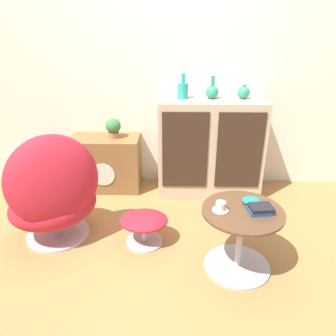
# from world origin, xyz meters

# --- Properties ---
(ground_plane) EXTENTS (12.00, 12.00, 0.00)m
(ground_plane) POSITION_xyz_m (0.00, 0.00, 0.00)
(ground_plane) COLOR #A87542
(wall_back) EXTENTS (6.40, 0.06, 2.60)m
(wall_back) POSITION_xyz_m (0.00, 1.39, 1.30)
(wall_back) COLOR silver
(wall_back) RESTS_ON ground_plane
(sideboard) EXTENTS (1.00, 0.46, 0.96)m
(sideboard) POSITION_xyz_m (0.40, 1.13, 0.48)
(sideboard) COLOR tan
(sideboard) RESTS_ON ground_plane
(tv_console) EXTENTS (0.69, 0.37, 0.55)m
(tv_console) POSITION_xyz_m (-0.65, 1.18, 0.28)
(tv_console) COLOR brown
(tv_console) RESTS_ON ground_plane
(egg_chair) EXTENTS (0.91, 0.90, 0.92)m
(egg_chair) POSITION_xyz_m (-0.87, 0.28, 0.42)
(egg_chair) COLOR #B7B7BC
(egg_chair) RESTS_ON ground_plane
(ottoman) EXTENTS (0.38, 0.32, 0.25)m
(ottoman) POSITION_xyz_m (-0.18, 0.24, 0.18)
(ottoman) COLOR #B7B7BC
(ottoman) RESTS_ON ground_plane
(coffee_table) EXTENTS (0.55, 0.55, 0.48)m
(coffee_table) POSITION_xyz_m (0.51, -0.03, 0.26)
(coffee_table) COLOR #B7B7BC
(coffee_table) RESTS_ON ground_plane
(vase_leftmost) EXTENTS (0.10, 0.10, 0.23)m
(vase_leftmost) POSITION_xyz_m (0.12, 1.14, 1.04)
(vase_leftmost) COLOR teal
(vase_leftmost) RESTS_ON sideboard
(vase_inner_left) EXTENTS (0.12, 0.12, 0.21)m
(vase_inner_left) POSITION_xyz_m (0.39, 1.14, 1.03)
(vase_inner_left) COLOR #2D8E6B
(vase_inner_left) RESTS_ON sideboard
(vase_inner_right) EXTENTS (0.11, 0.11, 0.13)m
(vase_inner_right) POSITION_xyz_m (0.68, 1.14, 1.02)
(vase_inner_right) COLOR #2D8E6B
(vase_inner_right) RESTS_ON sideboard
(potted_plant) EXTENTS (0.15, 0.15, 0.20)m
(potted_plant) POSITION_xyz_m (-0.55, 1.18, 0.66)
(potted_plant) COLOR #996B4C
(potted_plant) RESTS_ON tv_console
(teacup) EXTENTS (0.11, 0.11, 0.06)m
(teacup) POSITION_xyz_m (0.36, -0.03, 0.51)
(teacup) COLOR silver
(teacup) RESTS_ON coffee_table
(book_stack) EXTENTS (0.17, 0.13, 0.05)m
(book_stack) POSITION_xyz_m (0.62, -0.04, 0.50)
(book_stack) COLOR #1E478C
(book_stack) RESTS_ON coffee_table
(bowl) EXTENTS (0.13, 0.13, 0.04)m
(bowl) POSITION_xyz_m (0.58, 0.07, 0.50)
(bowl) COLOR #1E7A70
(bowl) RESTS_ON coffee_table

